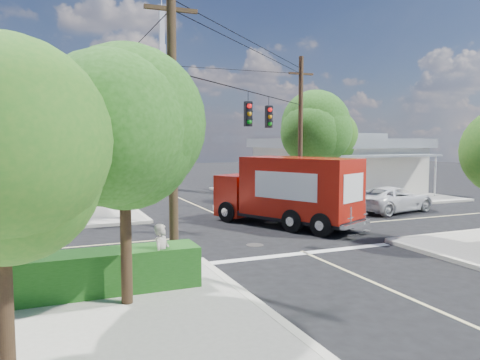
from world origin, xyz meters
TOP-DOWN VIEW (x-y plane):
  - ground at (0.00, 0.00)m, footprint 120.00×120.00m
  - sidewalk_ne at (10.88, 10.88)m, footprint 14.12×14.12m
  - sidewalk_nw at (-10.88, 10.88)m, footprint 14.12×14.12m
  - road_markings at (0.00, -1.47)m, footprint 32.00×32.00m
  - building_ne at (12.50, 11.97)m, footprint 11.80×10.20m
  - radio_tower at (0.50, 20.00)m, footprint 0.80×0.80m
  - tree_sw_front at (-6.99, -7.54)m, footprint 3.88×3.78m
  - tree_ne_front at (7.21, 6.76)m, footprint 4.21×4.14m
  - tree_ne_back at (9.81, 8.96)m, footprint 3.77×3.66m
  - palm_nw_front at (-7.50, 7.50)m, footprint 3.01×3.08m
  - palm_nw_back at (-9.50, 9.00)m, footprint 3.01×3.08m
  - utility_poles at (-1.58, 1.60)m, footprint 12.00×10.68m
  - picket_fence at (-7.80, -5.60)m, footprint 5.94×0.06m
  - hedge_sw at (-8.00, -6.40)m, footprint 6.20×1.20m
  - vending_boxes at (6.50, 6.20)m, footprint 1.90×0.50m
  - delivery_truck at (1.93, 0.71)m, footprint 5.37×7.90m
  - parked_car at (9.75, 2.36)m, footprint 5.66×3.46m
  - pedestrian at (-5.92, -6.69)m, footprint 0.74×0.77m

SIDE VIEW (x-z plane):
  - ground at x=0.00m, z-range 0.00..0.00m
  - road_markings at x=0.00m, z-range 0.00..0.01m
  - sidewalk_ne at x=10.88m, z-range 0.00..0.14m
  - sidewalk_nw at x=-10.88m, z-range 0.00..0.14m
  - picket_fence at x=-7.80m, z-range 0.18..1.18m
  - hedge_sw at x=-8.00m, z-range 0.14..1.24m
  - vending_boxes at x=6.50m, z-range 0.14..1.24m
  - parked_car at x=9.75m, z-range 0.00..1.47m
  - pedestrian at x=-5.92m, z-range 0.14..1.91m
  - delivery_truck at x=1.93m, z-range 0.03..3.36m
  - building_ne at x=12.50m, z-range 0.07..4.57m
  - tree_ne_back at x=9.81m, z-range 1.27..7.10m
  - tree_sw_front at x=-6.99m, z-range 1.32..7.35m
  - palm_nw_back at x=-9.50m, z-range 2.08..7.27m
  - utility_poles at x=-1.58m, z-range 0.17..9.17m
  - tree_ne_front at x=7.21m, z-range 1.44..8.09m
  - palm_nw_front at x=-7.50m, z-range 2.25..7.84m
  - radio_tower at x=0.50m, z-range -2.86..14.14m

